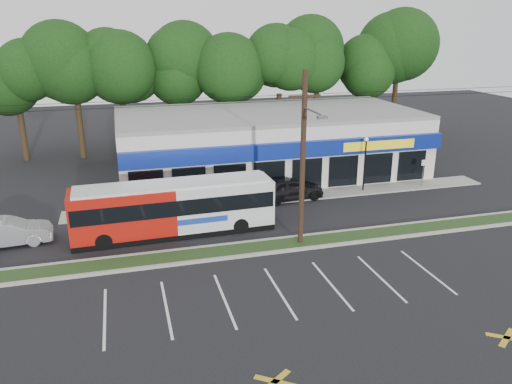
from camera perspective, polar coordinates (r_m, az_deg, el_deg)
The scene contains 15 objects.
ground at distance 27.88m, azimuth -0.06°, elevation -7.42°, with size 120.00×120.00×0.00m, color black.
grass_strip at distance 28.72m, azimuth -0.59°, elevation -6.47°, with size 40.00×1.60×0.12m, color #213214.
curb_south at distance 27.98m, azimuth -0.14°, elevation -7.17°, with size 40.00×0.25×0.14m, color #9E9E93.
curb_north at distance 29.47m, azimuth -1.01°, elevation -5.78°, with size 40.00×0.25×0.14m, color #9E9E93.
sidewalk at distance 37.19m, azimuth 3.71°, elevation -0.54°, with size 32.00×2.20×0.10m, color #9E9E93.
strip_mall at distance 42.94m, azimuth 1.41°, elevation 5.73°, with size 25.00×12.55×5.30m.
utility_pole at distance 27.65m, azimuth 5.11°, elevation 4.26°, with size 50.00×2.77×10.00m.
lamp_post at distance 38.57m, azimuth 12.37°, elevation 3.83°, with size 0.30×0.30×4.25m.
sign_post at distance 41.19m, azimuth 18.60°, elevation 2.61°, with size 0.45×0.10×2.23m.
tree_line at distance 51.40m, azimuth -3.54°, elevation 14.35°, with size 46.76×6.76×11.83m.
metrobus at distance 30.64m, azimuth -9.34°, elevation -1.70°, with size 12.21×2.92×3.26m.
car_dark at distance 36.44m, azimuth 3.82°, elevation 0.40°, with size 2.03×5.06×1.72m, color black.
car_silver at distance 32.37m, azimuth -26.54°, elevation -4.14°, with size 1.70×4.87×1.61m, color #9A9CA1.
pedestrian_a at distance 33.37m, azimuth 0.53°, elevation -1.37°, with size 0.60×0.40×1.66m, color silver.
pedestrian_b at distance 33.33m, azimuth 0.53°, elevation -1.16°, with size 0.93×0.73×1.92m, color silver.
Camera 1 is at (-6.62, -24.15, 12.26)m, focal length 35.00 mm.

